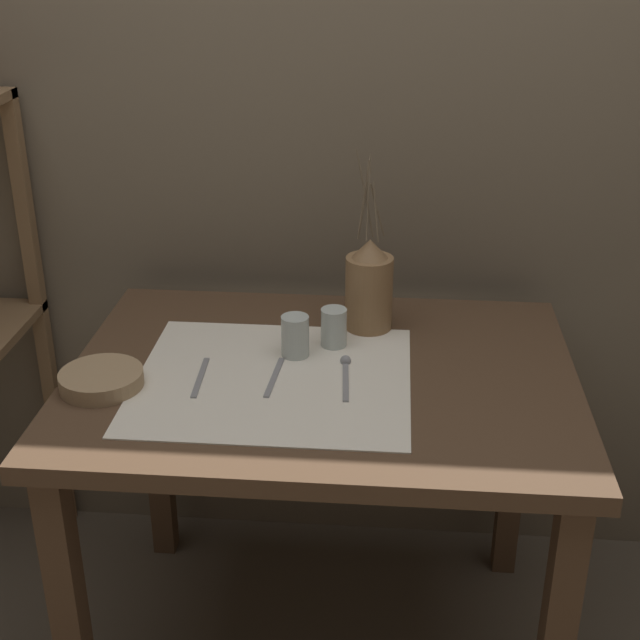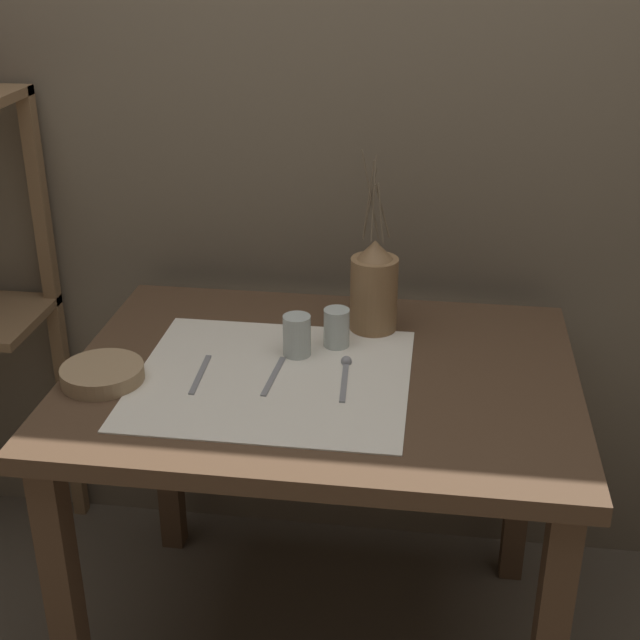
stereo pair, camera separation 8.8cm
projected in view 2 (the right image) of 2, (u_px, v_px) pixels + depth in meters
The scene contains 10 objects.
stone_wall_back at pixel (351, 125), 2.19m from camera, with size 7.00×0.06×2.40m.
wooden_table at pixel (322, 416), 1.95m from camera, with size 1.08×0.82×0.79m.
linen_cloth at pixel (273, 377), 1.87m from camera, with size 0.57×0.52×0.00m.
pitcher_with_flowers at pixel (374, 289), 2.05m from camera, with size 0.11×0.11×0.43m.
wooden_bowl at pixel (102, 374), 1.85m from camera, with size 0.17×0.17×0.04m.
glass_tumbler_near at pixel (297, 335), 1.95m from camera, with size 0.06×0.06×0.09m.
glass_tumbler_far at pixel (337, 328), 1.99m from camera, with size 0.06×0.06×0.09m.
fork_inner at pixel (200, 374), 1.88m from camera, with size 0.02×0.17×0.00m.
fork_outer at pixel (273, 376), 1.87m from camera, with size 0.02×0.17×0.00m.
spoon_outer at pixel (346, 369), 1.90m from camera, with size 0.03×0.18×0.02m.
Camera 2 is at (0.23, -1.66, 1.69)m, focal length 50.00 mm.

